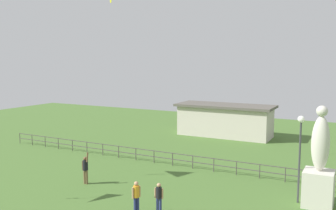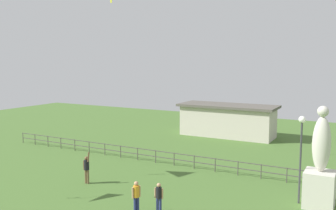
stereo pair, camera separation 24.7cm
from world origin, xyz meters
name	(u,v)px [view 1 (the left image)]	position (x,y,z in m)	size (l,w,h in m)	color
statue_monument	(319,173)	(7.80, 10.82, 1.79)	(1.48, 1.48, 5.26)	beige
lamppost	(300,140)	(6.81, 10.87, 3.37)	(0.36, 0.36, 4.67)	#38383D
person_0	(85,168)	(-5.18, 7.96, 1.00)	(0.52, 0.32, 2.00)	brown
person_3	(136,195)	(-0.03, 5.67, 0.93)	(0.30, 0.45, 1.62)	navy
person_4	(159,196)	(0.94, 6.21, 0.88)	(0.46, 0.28, 1.53)	navy
waterfront_railing	(196,160)	(-0.44, 14.00, 0.63)	(36.04, 0.06, 0.95)	#4C4742
pavilion_building	(225,120)	(-2.54, 26.00, 1.62)	(9.66, 3.88, 3.18)	beige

